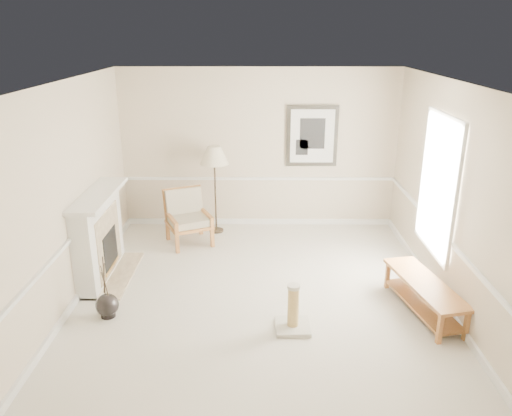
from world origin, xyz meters
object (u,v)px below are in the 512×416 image
at_px(scratching_post, 293,315).
at_px(floor_vase, 107,306).
at_px(armchair, 187,214).
at_px(bench, 424,292).
at_px(floor_lamp, 214,158).

bearing_deg(scratching_post, floor_vase, 173.70).
xyz_separation_m(floor_vase, armchair, (0.71, 2.45, 0.34)).
bearing_deg(scratching_post, bench, 13.41).
distance_m(floor_vase, bench, 4.10).
distance_m(floor_vase, armchair, 2.58).
bearing_deg(floor_vase, bench, 2.10).
distance_m(floor_vase, floor_lamp, 3.36).
xyz_separation_m(floor_lamp, bench, (2.93, -2.76, -1.10)).
height_order(floor_vase, floor_lamp, floor_lamp).
distance_m(floor_lamp, scratching_post, 3.59).
xyz_separation_m(armchair, bench, (3.39, -2.30, -0.21)).
relative_size(floor_vase, floor_lamp, 0.54).
height_order(floor_vase, scratching_post, floor_vase).
bearing_deg(floor_lamp, floor_vase, -111.85).
xyz_separation_m(floor_vase, scratching_post, (2.37, -0.26, 0.03)).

